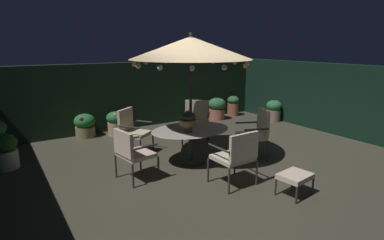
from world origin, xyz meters
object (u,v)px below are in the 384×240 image
Objects in this scene: patio_chair_south at (132,128)px; potted_plant_front_corner at (115,122)px; patio_chair_east at (256,130)px; potted_plant_back_center at (193,111)px; patio_chair_southeast at (196,118)px; potted_plant_back_left at (274,110)px; centerpiece_planter at (188,120)px; potted_plant_left_far at (217,108)px; potted_plant_right_far at (233,105)px; patio_umbrella at (191,48)px; potted_plant_right_near at (4,151)px; patio_dining_table at (191,135)px; potted_plant_left_near at (85,125)px; patio_chair_north at (132,151)px; ottoman_footrest at (295,177)px; patio_chair_northeast at (237,154)px.

patio_chair_south is 1.58× the size of potted_plant_front_corner.
potted_plant_back_center is at bearing 79.63° from patio_chair_east.
patio_chair_southeast is 3.28m from potted_plant_back_left.
potted_plant_left_far is (2.89, 2.89, -0.57)m from centerpiece_planter.
patio_umbrella is at bearing -140.64° from potted_plant_right_far.
patio_dining_table is at bearing -26.52° from potted_plant_right_near.
potted_plant_right_near is 2.34m from potted_plant_left_near.
patio_chair_southeast is at bearing -40.21° from potted_plant_left_near.
patio_chair_south is at bearing -174.78° from potted_plant_back_left.
patio_umbrella reaches higher than patio_chair_north.
potted_plant_right_near reaches higher than potted_plant_left_near.
ottoman_footrest is 5.44m from potted_plant_right_near.
centerpiece_planter is 0.69× the size of potted_plant_left_near.
ottoman_footrest is at bearing -69.05° from potted_plant_left_near.
patio_chair_southeast is at bearing -47.75° from potted_plant_front_corner.
patio_chair_south is (-0.82, 1.14, -0.00)m from patio_dining_table.
potted_plant_front_corner is (-0.64, 2.77, -1.97)m from patio_umbrella.
patio_chair_east is (1.29, -0.55, -1.70)m from patio_umbrella.
patio_chair_northeast is 1.40× the size of potted_plant_right_near.
patio_chair_east reaches higher than potted_plant_front_corner.
patio_chair_east is (1.29, -0.55, 0.03)m from patio_dining_table.
potted_plant_front_corner is at bearing -18.00° from potted_plant_left_near.
ottoman_footrest is (0.57, -0.78, -0.26)m from patio_chair_northeast.
centerpiece_planter is 2.99m from potted_plant_front_corner.
centerpiece_planter is 1.63m from patio_chair_southeast.
centerpiece_planter is at bearing -135.02° from potted_plant_left_far.
centerpiece_planter is at bearing -158.03° from potted_plant_back_left.
potted_plant_left_far is (-0.80, -0.14, 0.02)m from potted_plant_right_far.
potted_plant_front_corner is at bearing -179.95° from potted_plant_left_far.
patio_chair_north is at bearing -149.29° from patio_chair_southeast.
potted_plant_back_left is 1.08× the size of potted_plant_left_near.
potted_plant_left_near is at bearing 111.57° from centerpiece_planter.
patio_umbrella is at bearing 141.10° from patio_dining_table.
potted_plant_left_far is at bearing 66.28° from patio_chair_east.
potted_plant_back_center is 1.03× the size of potted_plant_left_near.
centerpiece_planter is (-0.14, -0.12, -1.37)m from patio_umbrella.
ottoman_footrest is 5.29m from potted_plant_back_center.
centerpiece_planter is 1.48m from patio_chair_south.
centerpiece_planter is 4.81m from potted_plant_right_far.
patio_chair_east is 3.56m from potted_plant_back_center.
patio_chair_east is at bearing -113.72° from potted_plant_left_far.
patio_chair_east reaches higher than patio_chair_southeast.
patio_chair_south is (-0.68, 1.26, -0.37)m from centerpiece_planter.
ottoman_footrest is (-0.26, -3.29, -0.27)m from patio_chair_southeast.
patio_chair_northeast is 1.74× the size of ottoman_footrest.
patio_chair_north is 0.96× the size of patio_chair_northeast.
potted_plant_right_near is at bearing 137.50° from patio_chair_northeast.
patio_chair_south is 1.78× the size of ottoman_footrest.
ottoman_footrest is 5.39m from potted_plant_left_far.
patio_chair_south is at bearing -96.38° from potted_plant_front_corner.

